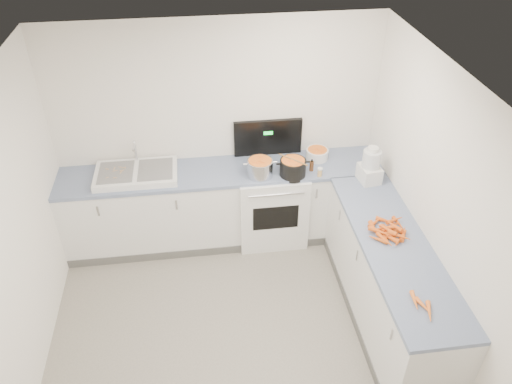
{
  "coord_description": "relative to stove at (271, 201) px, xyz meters",
  "views": [
    {
      "loc": [
        -0.23,
        -2.82,
        3.9
      ],
      "look_at": [
        0.3,
        1.1,
        1.05
      ],
      "focal_mm": 35.0,
      "sensor_mm": 36.0,
      "label": 1
    }
  ],
  "objects": [
    {
      "name": "peeled_carrots",
      "position": [
        0.83,
        -2.11,
        0.49
      ],
      "size": [
        0.15,
        0.31,
        0.04
      ],
      "color": "orange",
      "rests_on": "counter_right"
    },
    {
      "name": "mixing_bowl",
      "position": [
        0.53,
        0.11,
        0.52
      ],
      "size": [
        0.3,
        0.3,
        0.11
      ],
      "primitive_type": "cylinder",
      "rotation": [
        0.0,
        0.0,
        0.24
      ],
      "color": "white",
      "rests_on": "counter_back"
    },
    {
      "name": "peelings",
      "position": [
        -1.64,
        0.03,
        0.54
      ],
      "size": [
        0.21,
        0.22,
        0.01
      ],
      "color": "tan",
      "rests_on": "sink"
    },
    {
      "name": "black_pot",
      "position": [
        0.2,
        -0.17,
        0.55
      ],
      "size": [
        0.34,
        0.34,
        0.2
      ],
      "primitive_type": "cylinder",
      "rotation": [
        0.0,
        0.0,
        0.28
      ],
      "color": "black",
      "rests_on": "stove"
    },
    {
      "name": "extract_bottle",
      "position": [
        0.42,
        -0.12,
        0.52
      ],
      "size": [
        0.05,
        0.05,
        0.11
      ],
      "primitive_type": "cylinder",
      "color": "#593319",
      "rests_on": "counter_back"
    },
    {
      "name": "floor",
      "position": [
        -0.55,
        -1.69,
        -0.47
      ],
      "size": [
        3.5,
        4.0,
        0.0
      ],
      "primitive_type": null,
      "color": "gray",
      "rests_on": "ground"
    },
    {
      "name": "spice_jar",
      "position": [
        0.48,
        -0.24,
        0.51
      ],
      "size": [
        0.05,
        0.05,
        0.08
      ],
      "primitive_type": "cylinder",
      "color": "#E5B266",
      "rests_on": "counter_back"
    },
    {
      "name": "carrot_pile",
      "position": [
        0.88,
        -1.24,
        0.5
      ],
      "size": [
        0.4,
        0.44,
        0.08
      ],
      "color": "orange",
      "rests_on": "counter_right"
    },
    {
      "name": "stove",
      "position": [
        0.0,
        0.0,
        0.0
      ],
      "size": [
        0.76,
        0.65,
        1.36
      ],
      "color": "white",
      "rests_on": "ground"
    },
    {
      "name": "counter_right",
      "position": [
        0.9,
        -1.39,
        -0.0
      ],
      "size": [
        0.62,
        2.2,
        0.94
      ],
      "color": "white",
      "rests_on": "ground"
    },
    {
      "name": "counter_back",
      "position": [
        -0.55,
        0.01,
        -0.0
      ],
      "size": [
        3.5,
        0.62,
        0.94
      ],
      "color": "white",
      "rests_on": "ground"
    },
    {
      "name": "wall_back",
      "position": [
        -0.55,
        0.31,
        0.78
      ],
      "size": [
        3.5,
        0.0,
        2.5
      ],
      "primitive_type": null,
      "rotation": [
        1.57,
        0.0,
        0.0
      ],
      "color": "white",
      "rests_on": "ground"
    },
    {
      "name": "wooden_spoon",
      "position": [
        0.2,
        -0.17,
        0.65
      ],
      "size": [
        0.26,
        0.27,
        0.02
      ],
      "primitive_type": "cylinder",
      "rotation": [
        1.57,
        0.0,
        0.77
      ],
      "color": "#AD7A47",
      "rests_on": "black_pot"
    },
    {
      "name": "food_processor",
      "position": [
        0.97,
        -0.39,
        0.64
      ],
      "size": [
        0.23,
        0.26,
        0.4
      ],
      "color": "white",
      "rests_on": "counter_right"
    },
    {
      "name": "sink",
      "position": [
        -1.45,
        0.02,
        0.5
      ],
      "size": [
        0.86,
        0.52,
        0.31
      ],
      "color": "white",
      "rests_on": "counter_back"
    },
    {
      "name": "ceiling",
      "position": [
        -0.55,
        -1.69,
        2.03
      ],
      "size": [
        3.5,
        4.0,
        0.0
      ],
      "primitive_type": null,
      "rotation": [
        3.14,
        0.0,
        0.0
      ],
      "color": "white",
      "rests_on": "ground"
    },
    {
      "name": "steel_pot",
      "position": [
        -0.15,
        -0.14,
        0.55
      ],
      "size": [
        0.32,
        0.32,
        0.2
      ],
      "primitive_type": "cylinder",
      "rotation": [
        0.0,
        0.0,
        -0.16
      ],
      "color": "silver",
      "rests_on": "stove"
    },
    {
      "name": "wall_right",
      "position": [
        1.2,
        -1.69,
        0.78
      ],
      "size": [
        0.0,
        4.0,
        2.5
      ],
      "primitive_type": null,
      "rotation": [
        1.57,
        0.0,
        -1.57
      ],
      "color": "white",
      "rests_on": "ground"
    }
  ]
}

